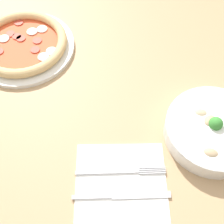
{
  "coord_description": "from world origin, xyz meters",
  "views": [
    {
      "loc": [
        0.44,
        0.03,
        1.38
      ],
      "look_at": [
        0.03,
        0.04,
        0.75
      ],
      "focal_mm": 50.0,
      "sensor_mm": 36.0,
      "label": 1
    }
  ],
  "objects_px": {
    "fork": "(120,172)",
    "pizza": "(23,44)",
    "knife": "(117,196)",
    "bowl": "(213,130)"
  },
  "relations": [
    {
      "from": "fork",
      "to": "pizza",
      "type": "bearing_deg",
      "value": 123.72
    },
    {
      "from": "pizza",
      "to": "knife",
      "type": "bearing_deg",
      "value": 30.57
    },
    {
      "from": "bowl",
      "to": "fork",
      "type": "relative_size",
      "value": 1.12
    },
    {
      "from": "fork",
      "to": "knife",
      "type": "relative_size",
      "value": 0.96
    },
    {
      "from": "pizza",
      "to": "fork",
      "type": "distance_m",
      "value": 0.46
    },
    {
      "from": "knife",
      "to": "bowl",
      "type": "bearing_deg",
      "value": 31.66
    },
    {
      "from": "fork",
      "to": "knife",
      "type": "distance_m",
      "value": 0.05
    },
    {
      "from": "bowl",
      "to": "fork",
      "type": "xyz_separation_m",
      "value": [
        0.09,
        -0.22,
        -0.02
      ]
    },
    {
      "from": "pizza",
      "to": "bowl",
      "type": "distance_m",
      "value": 0.56
    },
    {
      "from": "fork",
      "to": "knife",
      "type": "bearing_deg",
      "value": -98.33
    }
  ]
}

